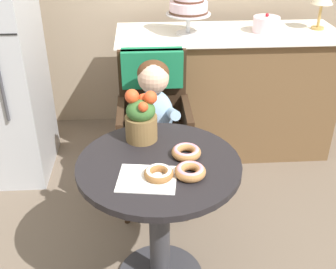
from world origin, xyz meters
TOP-DOWN VIEW (x-y plane):
  - cafe_table at (0.00, 0.00)m, footprint 0.72×0.72m
  - wicker_chair at (0.00, 0.72)m, footprint 0.42×0.45m
  - seated_child at (0.00, 0.56)m, footprint 0.27×0.32m
  - paper_napkin at (-0.05, -0.12)m, footprint 0.26×0.23m
  - donut_front at (0.12, 0.04)m, footprint 0.13×0.13m
  - donut_mid at (0.12, -0.11)m, footprint 0.13×0.13m
  - donut_side at (-0.01, -0.11)m, footprint 0.12×0.12m
  - flower_vase at (-0.07, 0.20)m, footprint 0.15×0.15m
  - display_counter at (0.55, 1.30)m, footprint 1.56×0.62m
  - tiered_cake_stand at (0.26, 1.30)m, footprint 0.30×0.30m
  - round_layer_cake at (0.80, 1.30)m, footprint 0.18×0.18m

SIDE VIEW (x-z plane):
  - display_counter at x=0.55m, z-range 0.00..0.90m
  - cafe_table at x=0.00m, z-range 0.15..0.87m
  - wicker_chair at x=0.00m, z-range 0.16..1.12m
  - seated_child at x=0.00m, z-range 0.31..1.04m
  - paper_napkin at x=-0.05m, z-range 0.72..0.72m
  - donut_side at x=-0.01m, z-range 0.72..0.76m
  - donut_front at x=0.12m, z-range 0.72..0.76m
  - donut_mid at x=0.12m, z-range 0.72..0.76m
  - flower_vase at x=-0.07m, z-range 0.71..0.96m
  - round_layer_cake at x=0.80m, z-range 0.89..1.02m
  - tiered_cake_stand at x=0.26m, z-range 0.93..1.27m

